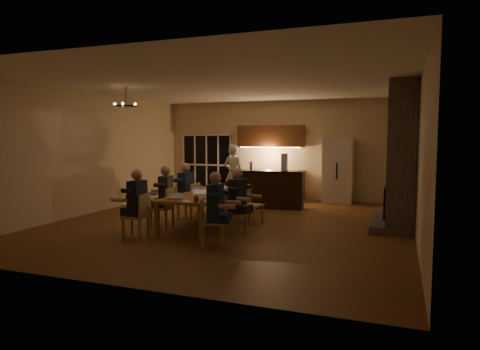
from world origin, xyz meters
name	(u,v)px	position (x,y,z in m)	size (l,w,h in m)	color
floor	(231,223)	(0.00, 0.00, 0.00)	(9.00, 9.00, 0.00)	brown
back_wall	(282,150)	(0.00, 4.52, 1.60)	(8.00, 0.04, 3.20)	beige
left_wall	(90,153)	(-4.02, 0.00, 1.60)	(0.04, 9.00, 3.20)	beige
right_wall	(419,158)	(4.02, 0.00, 1.60)	(0.04, 9.00, 3.20)	beige
ceiling	(231,84)	(0.00, 0.00, 3.22)	(8.00, 9.00, 0.04)	white
french_doors	(207,165)	(-2.70, 4.47, 1.05)	(1.86, 0.08, 2.10)	black
fireplace	(402,155)	(3.70, 1.20, 1.60)	(0.58, 2.50, 3.20)	#696052
kitchenette	(270,162)	(-0.30, 4.20, 1.20)	(2.24, 0.68, 2.40)	brown
refrigerator	(338,170)	(1.90, 4.15, 1.00)	(0.90, 0.68, 2.00)	beige
dining_table	(209,209)	(-0.39, -0.42, 0.38)	(1.10, 2.97, 0.75)	#B38347
bar_island	(268,189)	(0.17, 2.46, 0.54)	(2.06, 0.68, 1.08)	black
chair_left_near	(135,216)	(-1.26, -2.03, 0.45)	(0.44, 0.44, 0.89)	tan
chair_left_mid	(162,207)	(-1.30, -0.94, 0.45)	(0.44, 0.44, 0.89)	tan
chair_left_far	(188,201)	(-1.21, 0.16, 0.45)	(0.44, 0.44, 0.89)	tan
chair_right_near	(213,222)	(0.43, -2.02, 0.45)	(0.44, 0.44, 0.89)	tan
chair_right_mid	(234,212)	(0.42, -0.91, 0.45)	(0.44, 0.44, 0.89)	tan
chair_right_far	(252,205)	(0.45, 0.15, 0.45)	(0.44, 0.44, 0.89)	tan
person_left_near	(137,203)	(-1.24, -1.98, 0.69)	(0.60, 0.60, 1.38)	#24262F
person_right_near	(215,209)	(0.48, -2.02, 0.69)	(0.60, 0.60, 1.38)	#1E284B
person_left_mid	(166,196)	(-1.23, -0.88, 0.69)	(0.60, 0.60, 1.38)	#31363A
person_right_mid	(237,201)	(0.52, -0.96, 0.69)	(0.60, 0.60, 1.38)	#24262F
person_left_far	(186,191)	(-1.27, 0.16, 0.69)	(0.60, 0.60, 1.38)	#1E284B
standing_person	(233,174)	(-1.16, 3.12, 0.89)	(0.65, 0.42, 1.77)	silver
chandelier	(126,106)	(-2.44, -0.59, 2.75)	(0.54, 0.54, 0.03)	black
laptop_a	(176,193)	(-0.62, -1.49, 0.86)	(0.32, 0.28, 0.23)	silver
laptop_b	(201,193)	(-0.17, -1.28, 0.86)	(0.32, 0.28, 0.23)	silver
laptop_c	(198,188)	(-0.66, -0.40, 0.86)	(0.32, 0.28, 0.23)	silver
laptop_d	(218,189)	(-0.14, -0.47, 0.86)	(0.32, 0.28, 0.23)	silver
laptop_e	(221,183)	(-0.57, 0.73, 0.86)	(0.32, 0.28, 0.23)	silver
laptop_f	(239,184)	(-0.07, 0.71, 0.86)	(0.32, 0.28, 0.23)	silver
mug_front	(196,193)	(-0.44, -0.93, 0.80)	(0.08, 0.08, 0.10)	white
mug_mid	(225,188)	(-0.25, 0.21, 0.80)	(0.08, 0.08, 0.10)	white
mug_back	(208,186)	(-0.79, 0.43, 0.80)	(0.09, 0.09, 0.10)	white
redcup_near	(196,199)	(-0.03, -1.77, 0.81)	(0.09, 0.09, 0.12)	#AE1E0B
redcup_mid	(201,187)	(-0.81, 0.05, 0.81)	(0.09, 0.09, 0.12)	#AE1E0B
redcup_far	(237,184)	(-0.26, 1.05, 0.81)	(0.09, 0.09, 0.12)	#AE1E0B
can_silver	(196,195)	(-0.35, -1.16, 0.81)	(0.06, 0.06, 0.12)	#B2B2B7
can_cola	(226,184)	(-0.55, 1.04, 0.81)	(0.07, 0.07, 0.12)	#3F0F0C
plate_near	(215,196)	(0.01, -0.95, 0.76)	(0.23, 0.23, 0.02)	white
plate_left	(175,197)	(-0.74, -1.35, 0.76)	(0.25, 0.25, 0.02)	white
plate_far	(235,190)	(0.00, 0.26, 0.76)	(0.25, 0.25, 0.02)	white
notepad	(187,202)	(-0.23, -1.81, 0.76)	(0.14, 0.20, 0.01)	white
bar_bottle	(251,166)	(-0.33, 2.36, 1.20)	(0.08, 0.08, 0.24)	#99999E
bar_blender	(284,162)	(0.62, 2.50, 1.32)	(0.15, 0.15, 0.48)	silver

